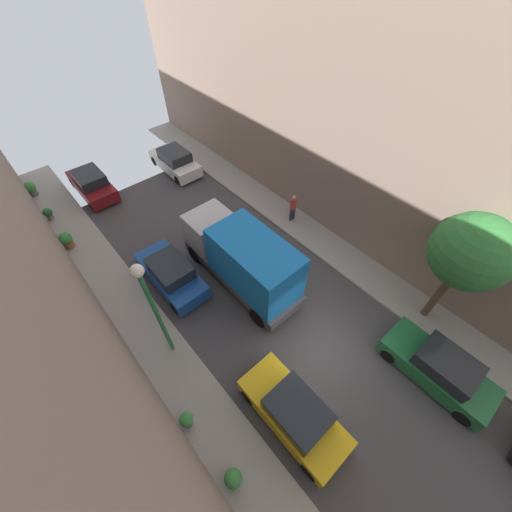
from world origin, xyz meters
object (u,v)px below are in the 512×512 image
at_px(street_tree_1, 472,252).
at_px(parked_car_left_3, 92,184).
at_px(parked_car_left_1, 294,413).
at_px(potted_plant_4, 233,479).
at_px(potted_plant_2, 31,188).
at_px(lamp_post, 151,302).
at_px(pedestrian, 293,207).
at_px(potted_plant_0, 66,240).
at_px(potted_plant_5, 187,420).
at_px(parked_car_right_3, 175,161).
at_px(delivery_truck, 243,258).
at_px(potted_plant_1, 48,213).
at_px(parked_car_left_2, 171,274).
at_px(parked_car_right_2, 439,368).

bearing_deg(street_tree_1, parked_car_left_3, 112.19).
xyz_separation_m(parked_car_left_1, parked_car_left_3, (0.00, 17.98, 0.00)).
bearing_deg(parked_car_left_3, potted_plant_4, -98.86).
xyz_separation_m(potted_plant_2, potted_plant_4, (0.27, -20.22, -0.08)).
bearing_deg(potted_plant_2, potted_plant_4, -89.24).
bearing_deg(lamp_post, pedestrian, 13.76).
distance_m(parked_car_left_1, pedestrian, 10.87).
xyz_separation_m(pedestrian, lamp_post, (-9.64, -2.36, 2.70)).
xyz_separation_m(potted_plant_0, lamp_post, (1.11, -8.81, 3.09)).
bearing_deg(parked_car_left_3, potted_plant_5, -100.86).
bearing_deg(potted_plant_5, parked_car_right_3, 59.69).
bearing_deg(potted_plant_0, delivery_truck, -54.57).
relative_size(parked_car_right_3, potted_plant_1, 5.65).
bearing_deg(potted_plant_0, parked_car_right_3, 17.58).
relative_size(parked_car_left_2, potted_plant_5, 5.67).
xyz_separation_m(parked_car_right_3, potted_plant_4, (-8.21, -16.78, -0.13)).
xyz_separation_m(parked_car_left_3, potted_plant_1, (-3.04, -0.85, -0.15)).
relative_size(potted_plant_4, lamp_post, 0.15).
bearing_deg(parked_car_left_1, parked_car_left_3, 90.00).
bearing_deg(parked_car_right_3, street_tree_1, -82.54).
bearing_deg(potted_plant_1, parked_car_left_2, -71.00).
distance_m(parked_car_right_3, potted_plant_2, 9.15).
bearing_deg(potted_plant_4, pedestrian, 36.03).
distance_m(parked_car_right_2, potted_plant_4, 8.60).
xyz_separation_m(potted_plant_0, potted_plant_1, (-0.02, 3.06, -0.11)).
xyz_separation_m(parked_car_right_3, delivery_truck, (-2.70, -10.69, 1.07)).
bearing_deg(potted_plant_4, parked_car_right_3, 63.93).
xyz_separation_m(parked_car_left_2, potted_plant_4, (-2.81, -8.36, -0.13)).
xyz_separation_m(potted_plant_5, lamp_post, (1.09, 2.88, 3.21)).
distance_m(pedestrian, street_tree_1, 9.16).
relative_size(delivery_truck, potted_plant_0, 6.74).
xyz_separation_m(potted_plant_1, potted_plant_5, (0.04, -14.75, -0.00)).
height_order(parked_car_right_2, parked_car_right_3, same).
height_order(parked_car_left_2, potted_plant_0, parked_car_left_2).
bearing_deg(parked_car_left_1, potted_plant_4, -179.01).
distance_m(potted_plant_0, potted_plant_2, 6.11).
distance_m(delivery_truck, potted_plant_2, 15.31).
relative_size(parked_car_left_1, pedestrian, 2.44).
relative_size(parked_car_right_3, pedestrian, 2.44).
bearing_deg(potted_plant_1, potted_plant_5, -89.83).
bearing_deg(lamp_post, parked_car_left_2, 58.10).
bearing_deg(parked_car_left_1, street_tree_1, -6.83).
relative_size(parked_car_left_1, parked_car_left_2, 1.00).
relative_size(street_tree_1, potted_plant_1, 7.67).
bearing_deg(parked_car_right_2, street_tree_1, 35.76).
bearing_deg(parked_car_right_2, potted_plant_5, 149.38).
distance_m(delivery_truck, lamp_post, 5.07).
distance_m(street_tree_1, potted_plant_1, 21.35).
distance_m(parked_car_right_3, pedestrian, 9.41).
bearing_deg(potted_plant_2, potted_plant_1, -89.14).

